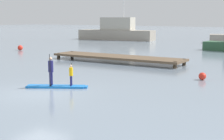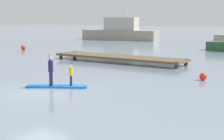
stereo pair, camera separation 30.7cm
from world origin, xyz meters
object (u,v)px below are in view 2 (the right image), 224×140
Objects in this scene: paddler_adult at (51,69)px; mooring_buoy_mid at (203,76)px; paddler_child_solo at (71,74)px; fishing_boat_white_large at (120,32)px; mooring_buoy_near at (23,48)px; paddleboard_near at (57,86)px.

mooring_buoy_mid is (6.18, 6.46, -0.75)m from paddler_adult.
paddler_child_solo is 0.09× the size of fishing_boat_white_large.
mooring_buoy_near is at bearing 143.81° from paddler_child_solo.
paddler_adult is at bearing -149.77° from paddler_child_solo.
paddler_child_solo is 2.10× the size of mooring_buoy_near.
fishing_boat_white_large is at bearing 90.02° from mooring_buoy_near.
paddler_adult reaches higher than paddleboard_near.
paddler_adult is 1.11m from paddler_child_solo.
paddler_adult is 1.42× the size of paddler_child_solo.
paddler_adult is 21.95m from mooring_buoy_near.
paddler_adult is (-0.26, -0.16, 0.93)m from paddleboard_near.
paddler_child_solo is at bearing -36.19° from mooring_buoy_near.
paddleboard_near is 0.24× the size of fishing_boat_white_large.
mooring_buoy_near is (0.01, -21.14, -1.08)m from fishing_boat_white_large.
paddleboard_near is 0.98m from paddler_adult.
paddler_adult is at bearing -38.78° from mooring_buoy_near.
fishing_boat_white_large is 21.17m from mooring_buoy_near.
paddleboard_near is at bearing -63.42° from fishing_boat_white_large.
mooring_buoy_mid is at bearing 46.26° from paddler_adult.
mooring_buoy_near is at bearing 141.22° from paddler_adult.
paddler_adult reaches higher than paddler_child_solo.
fishing_boat_white_large is (-17.37, 34.73, 1.32)m from paddleboard_near.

